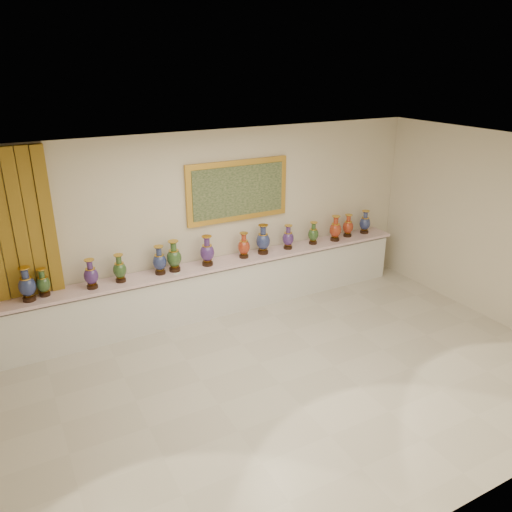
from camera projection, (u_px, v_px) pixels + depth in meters
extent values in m
plane|color=beige|center=(280.00, 384.00, 6.60)|extent=(8.00, 8.00, 0.00)
plane|color=beige|center=(202.00, 225.00, 8.09)|extent=(8.00, 0.00, 8.00)
plane|color=beige|center=(501.00, 231.00, 7.81)|extent=(0.00, 5.00, 5.00)
plane|color=white|center=(284.00, 157.00, 5.50)|extent=(8.00, 8.00, 0.00)
cube|color=gold|center=(238.00, 191.00, 8.16)|extent=(1.80, 0.06, 1.00)
cube|color=#18311B|center=(239.00, 191.00, 8.13)|extent=(1.62, 0.02, 0.82)
cube|color=white|center=(210.00, 291.00, 8.31)|extent=(7.20, 0.42, 0.81)
cube|color=#F8D0D6|center=(210.00, 265.00, 8.12)|extent=(7.28, 0.48, 0.05)
cylinder|color=black|center=(29.00, 299.00, 6.88)|extent=(0.17, 0.17, 0.05)
cone|color=gold|center=(29.00, 295.00, 6.86)|extent=(0.15, 0.15, 0.03)
ellipsoid|color=#101442|center=(27.00, 286.00, 6.81)|extent=(0.30, 0.30, 0.29)
cylinder|color=gold|center=(26.00, 278.00, 6.76)|extent=(0.16, 0.16, 0.01)
cylinder|color=#101442|center=(25.00, 274.00, 6.74)|extent=(0.09, 0.09, 0.10)
cone|color=#101442|center=(24.00, 269.00, 6.71)|extent=(0.16, 0.16, 0.04)
cylinder|color=gold|center=(24.00, 268.00, 6.71)|extent=(0.16, 0.16, 0.01)
cylinder|color=black|center=(45.00, 294.00, 7.02)|extent=(0.14, 0.14, 0.04)
cone|color=gold|center=(45.00, 291.00, 7.00)|extent=(0.13, 0.13, 0.03)
ellipsoid|color=black|center=(43.00, 284.00, 6.96)|extent=(0.22, 0.22, 0.24)
cylinder|color=gold|center=(42.00, 277.00, 6.93)|extent=(0.13, 0.13, 0.01)
cylinder|color=black|center=(42.00, 274.00, 6.91)|extent=(0.08, 0.08, 0.09)
cone|color=black|center=(41.00, 270.00, 6.89)|extent=(0.13, 0.13, 0.03)
cylinder|color=gold|center=(41.00, 269.00, 6.88)|extent=(0.13, 0.13, 0.01)
cylinder|color=black|center=(92.00, 286.00, 7.25)|extent=(0.16, 0.16, 0.04)
cone|color=gold|center=(92.00, 283.00, 7.24)|extent=(0.14, 0.14, 0.03)
ellipsoid|color=#200E51|center=(91.00, 276.00, 7.19)|extent=(0.22, 0.22, 0.26)
cylinder|color=gold|center=(90.00, 269.00, 7.15)|extent=(0.14, 0.14, 0.01)
cylinder|color=#200E51|center=(90.00, 265.00, 7.13)|extent=(0.08, 0.08, 0.09)
cone|color=#200E51|center=(89.00, 261.00, 7.11)|extent=(0.14, 0.14, 0.03)
cylinder|color=gold|center=(89.00, 260.00, 7.10)|extent=(0.15, 0.15, 0.01)
cylinder|color=black|center=(121.00, 280.00, 7.47)|extent=(0.15, 0.15, 0.04)
cone|color=gold|center=(121.00, 277.00, 7.45)|extent=(0.13, 0.13, 0.03)
ellipsoid|color=black|center=(120.00, 270.00, 7.41)|extent=(0.22, 0.22, 0.25)
cylinder|color=gold|center=(119.00, 263.00, 7.37)|extent=(0.14, 0.14, 0.01)
cylinder|color=black|center=(119.00, 260.00, 7.35)|extent=(0.08, 0.08, 0.09)
cone|color=black|center=(118.00, 256.00, 7.32)|extent=(0.14, 0.14, 0.03)
cylinder|color=gold|center=(118.00, 255.00, 7.32)|extent=(0.14, 0.14, 0.01)
cylinder|color=black|center=(160.00, 272.00, 7.74)|extent=(0.16, 0.16, 0.05)
cone|color=gold|center=(160.00, 269.00, 7.72)|extent=(0.14, 0.14, 0.03)
ellipsoid|color=#101442|center=(160.00, 262.00, 7.67)|extent=(0.26, 0.26, 0.26)
cylinder|color=gold|center=(159.00, 255.00, 7.63)|extent=(0.14, 0.14, 0.01)
cylinder|color=#101442|center=(159.00, 252.00, 7.61)|extent=(0.08, 0.08, 0.10)
cone|color=#101442|center=(158.00, 248.00, 7.59)|extent=(0.14, 0.14, 0.04)
cylinder|color=gold|center=(158.00, 246.00, 7.58)|extent=(0.15, 0.15, 0.01)
cylinder|color=black|center=(175.00, 269.00, 7.84)|extent=(0.18, 0.18, 0.05)
cone|color=gold|center=(175.00, 266.00, 7.82)|extent=(0.15, 0.15, 0.03)
ellipsoid|color=black|center=(174.00, 258.00, 7.77)|extent=(0.29, 0.29, 0.29)
cylinder|color=gold|center=(174.00, 251.00, 7.73)|extent=(0.16, 0.16, 0.01)
cylinder|color=black|center=(173.00, 247.00, 7.71)|extent=(0.09, 0.09, 0.10)
cone|color=black|center=(173.00, 242.00, 7.68)|extent=(0.16, 0.16, 0.04)
cylinder|color=gold|center=(173.00, 241.00, 7.67)|extent=(0.16, 0.16, 0.01)
cylinder|color=black|center=(208.00, 264.00, 8.06)|extent=(0.18, 0.18, 0.05)
cone|color=gold|center=(207.00, 260.00, 8.04)|extent=(0.15, 0.15, 0.03)
ellipsoid|color=#200E51|center=(207.00, 253.00, 7.99)|extent=(0.28, 0.28, 0.29)
cylinder|color=gold|center=(207.00, 245.00, 7.95)|extent=(0.16, 0.16, 0.01)
cylinder|color=#200E51|center=(207.00, 242.00, 7.93)|extent=(0.09, 0.09, 0.10)
cone|color=#200E51|center=(207.00, 237.00, 7.90)|extent=(0.16, 0.16, 0.04)
cylinder|color=gold|center=(207.00, 236.00, 7.89)|extent=(0.16, 0.16, 0.01)
cylinder|color=black|center=(244.00, 256.00, 8.37)|extent=(0.15, 0.15, 0.04)
cone|color=gold|center=(244.00, 254.00, 8.36)|extent=(0.14, 0.14, 0.03)
ellipsoid|color=maroon|center=(244.00, 247.00, 8.31)|extent=(0.26, 0.26, 0.25)
cylinder|color=gold|center=(244.00, 241.00, 8.27)|extent=(0.14, 0.14, 0.01)
cylinder|color=maroon|center=(244.00, 238.00, 8.25)|extent=(0.08, 0.08, 0.09)
cone|color=maroon|center=(244.00, 234.00, 8.23)|extent=(0.14, 0.14, 0.03)
cylinder|color=gold|center=(244.00, 233.00, 8.22)|extent=(0.14, 0.14, 0.01)
cylinder|color=black|center=(263.00, 252.00, 8.55)|extent=(0.18, 0.18, 0.05)
cone|color=gold|center=(263.00, 249.00, 8.53)|extent=(0.16, 0.16, 0.03)
ellipsoid|color=#101442|center=(263.00, 241.00, 8.48)|extent=(0.27, 0.27, 0.30)
cylinder|color=gold|center=(263.00, 234.00, 8.43)|extent=(0.16, 0.16, 0.01)
cylinder|color=#101442|center=(263.00, 230.00, 8.41)|extent=(0.10, 0.10, 0.11)
cone|color=#101442|center=(263.00, 226.00, 8.38)|extent=(0.16, 0.16, 0.04)
cylinder|color=gold|center=(263.00, 225.00, 8.37)|extent=(0.17, 0.17, 0.01)
cylinder|color=black|center=(288.00, 247.00, 8.77)|extent=(0.15, 0.15, 0.04)
cone|color=gold|center=(288.00, 245.00, 8.75)|extent=(0.13, 0.13, 0.03)
ellipsoid|color=#200E51|center=(288.00, 238.00, 8.71)|extent=(0.21, 0.21, 0.25)
cylinder|color=gold|center=(288.00, 233.00, 8.67)|extent=(0.14, 0.14, 0.01)
cylinder|color=#200E51|center=(288.00, 230.00, 8.65)|extent=(0.08, 0.08, 0.09)
cone|color=#200E51|center=(288.00, 226.00, 8.62)|extent=(0.14, 0.14, 0.03)
cylinder|color=gold|center=(288.00, 225.00, 8.62)|extent=(0.14, 0.14, 0.01)
cylinder|color=black|center=(313.00, 243.00, 9.00)|extent=(0.14, 0.14, 0.04)
cone|color=gold|center=(313.00, 240.00, 8.98)|extent=(0.13, 0.13, 0.03)
ellipsoid|color=black|center=(313.00, 234.00, 8.94)|extent=(0.24, 0.24, 0.24)
cylinder|color=gold|center=(314.00, 229.00, 8.90)|extent=(0.13, 0.13, 0.01)
cylinder|color=black|center=(314.00, 226.00, 8.88)|extent=(0.08, 0.08, 0.09)
cone|color=black|center=(314.00, 223.00, 8.86)|extent=(0.13, 0.13, 0.03)
cylinder|color=gold|center=(314.00, 222.00, 8.85)|extent=(0.13, 0.13, 0.01)
cylinder|color=black|center=(335.00, 239.00, 9.16)|extent=(0.17, 0.17, 0.05)
cone|color=gold|center=(335.00, 237.00, 9.14)|extent=(0.15, 0.15, 0.03)
ellipsoid|color=maroon|center=(335.00, 230.00, 9.10)|extent=(0.28, 0.28, 0.27)
cylinder|color=gold|center=(336.00, 224.00, 9.05)|extent=(0.15, 0.15, 0.01)
cylinder|color=maroon|center=(336.00, 221.00, 9.03)|extent=(0.09, 0.09, 0.10)
cone|color=maroon|center=(336.00, 217.00, 9.01)|extent=(0.15, 0.15, 0.04)
cylinder|color=gold|center=(336.00, 216.00, 9.00)|extent=(0.15, 0.15, 0.01)
cylinder|color=black|center=(347.00, 235.00, 9.38)|extent=(0.15, 0.15, 0.04)
cone|color=gold|center=(348.00, 233.00, 9.36)|extent=(0.13, 0.13, 0.03)
ellipsoid|color=maroon|center=(348.00, 227.00, 9.32)|extent=(0.23, 0.23, 0.25)
cylinder|color=gold|center=(348.00, 222.00, 9.28)|extent=(0.13, 0.13, 0.01)
cylinder|color=maroon|center=(349.00, 219.00, 9.26)|extent=(0.08, 0.08, 0.09)
cone|color=maroon|center=(349.00, 216.00, 9.24)|extent=(0.13, 0.13, 0.03)
cylinder|color=gold|center=(349.00, 215.00, 9.23)|extent=(0.14, 0.14, 0.01)
cylinder|color=black|center=(364.00, 232.00, 9.56)|extent=(0.16, 0.16, 0.04)
cone|color=gold|center=(364.00, 229.00, 9.54)|extent=(0.14, 0.14, 0.03)
ellipsoid|color=#101442|center=(365.00, 223.00, 9.50)|extent=(0.21, 0.21, 0.26)
cylinder|color=gold|center=(365.00, 218.00, 9.46)|extent=(0.14, 0.14, 0.01)
cylinder|color=#101442|center=(366.00, 215.00, 9.44)|extent=(0.08, 0.08, 0.09)
cone|color=#101442|center=(366.00, 212.00, 9.41)|extent=(0.14, 0.14, 0.03)
cylinder|color=gold|center=(366.00, 211.00, 9.41)|extent=(0.14, 0.14, 0.01)
cube|color=white|center=(177.00, 274.00, 7.74)|extent=(0.10, 0.06, 0.00)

